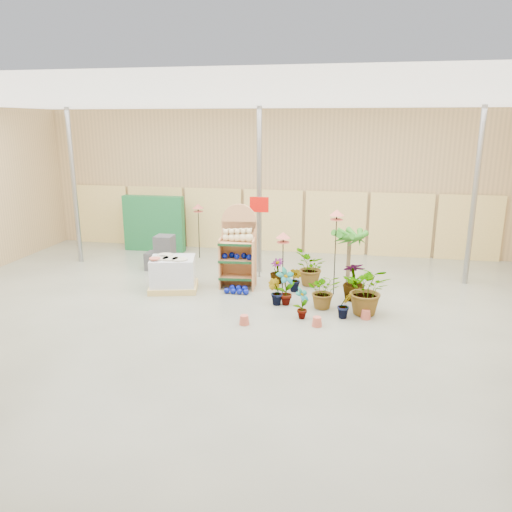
{
  "coord_description": "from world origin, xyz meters",
  "views": [
    {
      "loc": [
        2.49,
        -9.78,
        4.1
      ],
      "look_at": [
        0.3,
        1.5,
        1.0
      ],
      "focal_mm": 35.0,
      "sensor_mm": 36.0,
      "label": 1
    }
  ],
  "objects": [
    {
      "name": "bird_table_right",
      "position": [
        2.15,
        1.95,
        1.96
      ],
      "size": [
        0.34,
        0.34,
        2.11
      ],
      "color": "black",
      "rests_on": "ground"
    },
    {
      "name": "bird_table_front",
      "position": [
        0.97,
        1.34,
        1.52
      ],
      "size": [
        0.34,
        0.34,
        1.65
      ],
      "color": "black",
      "rests_on": "ground"
    },
    {
      "name": "potted_plant_9",
      "position": [
        2.44,
        0.46,
        0.29
      ],
      "size": [
        0.4,
        0.37,
        0.58
      ],
      "primitive_type": "imported",
      "rotation": [
        0.0,
        0.0,
        0.43
      ],
      "color": "#277019",
      "rests_on": "ground"
    },
    {
      "name": "pallet_stack",
      "position": [
        -1.83,
        1.54,
        0.42
      ],
      "size": [
        1.37,
        1.23,
        0.87
      ],
      "rotation": [
        0.0,
        0.0,
        0.24
      ],
      "color": "tan",
      "rests_on": "ground"
    },
    {
      "name": "palm",
      "position": [
        2.47,
        2.62,
        1.34
      ],
      "size": [
        0.7,
        0.7,
        1.59
      ],
      "color": "brown",
      "rests_on": "ground"
    },
    {
      "name": "charcoal_planters",
      "position": [
        -2.76,
        3.16,
        0.42
      ],
      "size": [
        0.8,
        0.5,
        1.0
      ],
      "color": "#2F2F31",
      "rests_on": "ground"
    },
    {
      "name": "potted_plant_5",
      "position": [
        1.21,
        1.97,
        0.31
      ],
      "size": [
        0.44,
        0.44,
        0.63
      ],
      "primitive_type": "imported",
      "rotation": [
        0.0,
        0.0,
        5.58
      ],
      "color": "#277019",
      "rests_on": "ground"
    },
    {
      "name": "potted_plant_1",
      "position": [
        0.86,
        0.99,
        0.3
      ],
      "size": [
        0.38,
        0.33,
        0.61
      ],
      "primitive_type": "imported",
      "rotation": [
        0.0,
        0.0,
        2.93
      ],
      "color": "#277019",
      "rests_on": "ground"
    },
    {
      "name": "trellis_stock",
      "position": [
        -3.8,
        5.2,
        0.9
      ],
      "size": [
        2.0,
        0.3,
        1.8
      ],
      "primitive_type": "cube",
      "color": "#175D2D",
      "rests_on": "ground"
    },
    {
      "name": "bird_table_back",
      "position": [
        -2.1,
        4.6,
        1.57
      ],
      "size": [
        0.34,
        0.34,
        1.7
      ],
      "color": "black",
      "rests_on": "ground"
    },
    {
      "name": "potted_plant_11",
      "position": [
        0.65,
        2.57,
        0.33
      ],
      "size": [
        0.5,
        0.5,
        0.66
      ],
      "primitive_type": "imported",
      "rotation": [
        0.0,
        0.0,
        5.82
      ],
      "color": "#277019",
      "rests_on": "ground"
    },
    {
      "name": "room",
      "position": [
        0.0,
        0.91,
        2.21
      ],
      "size": [
        15.2,
        12.1,
        4.7
      ],
      "color": "slate",
      "rests_on": "ground"
    },
    {
      "name": "potted_plant_10",
      "position": [
        2.92,
        0.79,
        0.57
      ],
      "size": [
        1.18,
        1.07,
        1.13
      ],
      "primitive_type": "imported",
      "rotation": [
        0.0,
        0.0,
        6.08
      ],
      "color": "#277019",
      "rests_on": "ground"
    },
    {
      "name": "gazing_balls_shelf",
      "position": [
        -0.28,
        2.01,
        0.83
      ],
      "size": [
        0.78,
        0.27,
        0.15
      ],
      "color": "#040F77",
      "rests_on": "display_shelf"
    },
    {
      "name": "display_shelf",
      "position": [
        -0.28,
        2.14,
        0.97
      ],
      "size": [
        0.93,
        0.63,
        2.12
      ],
      "rotation": [
        0.0,
        0.0,
        0.09
      ],
      "color": "#B57A4C",
      "rests_on": "ground"
    },
    {
      "name": "potted_plant_3",
      "position": [
        2.63,
        1.65,
        0.46
      ],
      "size": [
        0.63,
        0.63,
        0.93
      ],
      "primitive_type": "imported",
      "rotation": [
        0.0,
        0.0,
        3.38
      ],
      "color": "#277019",
      "rests_on": "ground"
    },
    {
      "name": "potted_plant_6",
      "position": [
        1.53,
        2.53,
        0.48
      ],
      "size": [
        0.85,
        0.95,
        0.96
      ],
      "primitive_type": "imported",
      "rotation": [
        0.0,
        0.0,
        4.58
      ],
      "color": "#277019",
      "rests_on": "ground"
    },
    {
      "name": "potted_plant_0",
      "position": [
        1.09,
        1.01,
        0.44
      ],
      "size": [
        0.56,
        0.52,
        0.88
      ],
      "primitive_type": "imported",
      "rotation": [
        0.0,
        0.0,
        0.62
      ],
      "color": "#277019",
      "rests_on": "ground"
    },
    {
      "name": "offer_sign",
      "position": [
        0.1,
        2.98,
        1.57
      ],
      "size": [
        0.5,
        0.08,
        2.2
      ],
      "color": "gray",
      "rests_on": "ground"
    },
    {
      "name": "potted_plant_8",
      "position": [
        1.55,
        0.24,
        0.35
      ],
      "size": [
        0.41,
        0.44,
        0.7
      ],
      "primitive_type": "imported",
      "rotation": [
        0.0,
        0.0,
        1.0
      ],
      "color": "#277019",
      "rests_on": "ground"
    },
    {
      "name": "gazing_balls_floor",
      "position": [
        -0.19,
        1.6,
        0.07
      ],
      "size": [
        0.63,
        0.39,
        0.15
      ],
      "color": "#040F77",
      "rests_on": "ground"
    },
    {
      "name": "teddy_bears",
      "position": [
        -0.25,
        2.04,
        1.34
      ],
      "size": [
        0.79,
        0.22,
        0.35
      ],
      "color": "beige",
      "rests_on": "display_shelf"
    },
    {
      "name": "potted_plant_2",
      "position": [
        1.97,
        0.98,
        0.41
      ],
      "size": [
        0.84,
        0.75,
        0.82
      ],
      "primitive_type": "imported",
      "rotation": [
        0.0,
        0.0,
        0.17
      ],
      "color": "#277019",
      "rests_on": "ground"
    }
  ]
}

